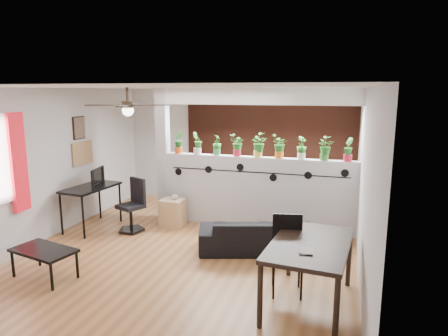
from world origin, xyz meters
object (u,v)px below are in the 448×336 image
at_px(sofa, 257,235).
at_px(potted_plant_7, 325,148).
at_px(potted_plant_3, 237,144).
at_px(cup, 175,197).
at_px(cube_shelf, 173,213).
at_px(potted_plant_8, 348,149).
at_px(potted_plant_5, 279,146).
at_px(ceiling_fan, 128,107).
at_px(folding_chair, 287,247).
at_px(potted_plant_0, 178,142).
at_px(potted_plant_4, 258,144).
at_px(office_chair, 133,209).
at_px(potted_plant_2, 217,144).
at_px(coffee_table, 44,252).
at_px(dining_table, 310,249).
at_px(potted_plant_1, 197,142).
at_px(computer_desk, 91,190).
at_px(potted_plant_6, 302,147).

bearing_deg(sofa, potted_plant_7, -147.88).
relative_size(potted_plant_3, cup, 3.31).
bearing_deg(cube_shelf, potted_plant_7, 10.30).
relative_size(potted_plant_3, potted_plant_7, 0.98).
relative_size(potted_plant_7, potted_plant_8, 1.00).
bearing_deg(potted_plant_5, potted_plant_7, 0.00).
distance_m(ceiling_fan, folding_chair, 3.06).
bearing_deg(potted_plant_0, folding_chair, -42.66).
height_order(ceiling_fan, potted_plant_4, ceiling_fan).
xyz_separation_m(potted_plant_5, office_chair, (-2.52, -0.87, -1.15)).
distance_m(potted_plant_2, coffee_table, 3.50).
distance_m(ceiling_fan, potted_plant_3, 2.29).
height_order(sofa, office_chair, office_chair).
height_order(potted_plant_2, potted_plant_4, potted_plant_4).
relative_size(potted_plant_8, office_chair, 0.43).
relative_size(cube_shelf, dining_table, 0.34).
bearing_deg(coffee_table, potted_plant_0, 74.90).
xyz_separation_m(potted_plant_3, cup, (-1.11, -0.40, -1.00)).
height_order(potted_plant_2, folding_chair, potted_plant_2).
xyz_separation_m(potted_plant_1, dining_table, (2.38, -2.57, -0.87)).
distance_m(potted_plant_2, potted_plant_5, 1.19).
xyz_separation_m(potted_plant_8, coffee_table, (-3.94, -2.90, -1.20)).
xyz_separation_m(potted_plant_2, coffee_table, (-1.57, -2.90, -1.19)).
bearing_deg(potted_plant_3, coffee_table, -124.16).
xyz_separation_m(potted_plant_3, folding_chair, (1.28, -2.27, -0.98)).
height_order(potted_plant_7, coffee_table, potted_plant_7).
relative_size(ceiling_fan, potted_plant_3, 2.92).
height_order(ceiling_fan, sofa, ceiling_fan).
height_order(potted_plant_1, potted_plant_3, potted_plant_1).
distance_m(potted_plant_5, potted_plant_7, 0.79).
height_order(cup, folding_chair, folding_chair).
xyz_separation_m(computer_desk, folding_chair, (3.84, -1.33, -0.14)).
height_order(potted_plant_5, dining_table, potted_plant_5).
bearing_deg(cube_shelf, potted_plant_0, 95.69).
xyz_separation_m(potted_plant_5, computer_desk, (-3.35, -0.94, -0.85)).
height_order(potted_plant_1, coffee_table, potted_plant_1).
height_order(potted_plant_7, computer_desk, potted_plant_7).
bearing_deg(office_chair, cube_shelf, 38.81).
bearing_deg(potted_plant_8, potted_plant_3, 180.00).
relative_size(potted_plant_8, coffee_table, 0.43).
relative_size(potted_plant_4, computer_desk, 0.38).
bearing_deg(potted_plant_7, dining_table, -89.84).
height_order(potted_plant_2, office_chair, potted_plant_2).
xyz_separation_m(ceiling_fan, office_chair, (-0.53, 0.93, -1.89)).
height_order(potted_plant_6, coffee_table, potted_plant_6).
xyz_separation_m(potted_plant_6, potted_plant_7, (0.40, 0.00, 0.01)).
bearing_deg(potted_plant_7, ceiling_fan, -147.12).
height_order(potted_plant_6, sofa, potted_plant_6).
bearing_deg(computer_desk, folding_chair, -19.10).
bearing_deg(office_chair, potted_plant_2, 32.91).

